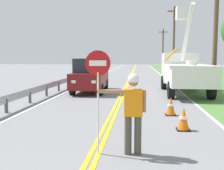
# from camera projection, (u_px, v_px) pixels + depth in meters

# --- Properties ---
(centerline_yellow_left) EXTENTS (0.11, 110.00, 0.01)m
(centerline_yellow_left) POSITION_uv_depth(u_px,v_px,m) (126.00, 85.00, 21.33)
(centerline_yellow_left) COLOR yellow
(centerline_yellow_left) RESTS_ON ground
(centerline_yellow_right) EXTENTS (0.11, 110.00, 0.01)m
(centerline_yellow_right) POSITION_uv_depth(u_px,v_px,m) (128.00, 85.00, 21.31)
(centerline_yellow_right) COLOR yellow
(centerline_yellow_right) RESTS_ON ground
(edge_line_right) EXTENTS (0.12, 110.00, 0.01)m
(edge_line_right) POSITION_uv_depth(u_px,v_px,m) (173.00, 85.00, 20.96)
(edge_line_right) COLOR silver
(edge_line_right) RESTS_ON ground
(edge_line_left) EXTENTS (0.12, 110.00, 0.01)m
(edge_line_left) POSITION_uv_depth(u_px,v_px,m) (83.00, 84.00, 21.69)
(edge_line_left) COLOR silver
(edge_line_left) RESTS_ON ground
(flagger_worker) EXTENTS (1.09, 0.27, 1.83)m
(flagger_worker) POSITION_uv_depth(u_px,v_px,m) (133.00, 109.00, 5.94)
(flagger_worker) COLOR #474238
(flagger_worker) RESTS_ON ground
(stop_sign_paddle) EXTENTS (0.56, 0.04, 2.33)m
(stop_sign_paddle) POSITION_uv_depth(u_px,v_px,m) (98.00, 79.00, 5.89)
(stop_sign_paddle) COLOR silver
(stop_sign_paddle) RESTS_ON ground
(utility_bucket_truck) EXTENTS (2.67, 6.81, 5.32)m
(utility_bucket_truck) POSITION_uv_depth(u_px,v_px,m) (184.00, 70.00, 16.42)
(utility_bucket_truck) COLOR white
(utility_bucket_truck) RESTS_ON ground
(oncoming_suv_nearest) EXTENTS (2.00, 4.65, 2.10)m
(oncoming_suv_nearest) POSITION_uv_depth(u_px,v_px,m) (90.00, 75.00, 16.78)
(oncoming_suv_nearest) COLOR maroon
(oncoming_suv_nearest) RESTS_ON ground
(utility_pole_near) EXTENTS (1.80, 0.28, 7.83)m
(utility_pole_near) POSITION_uv_depth(u_px,v_px,m) (216.00, 26.00, 16.74)
(utility_pole_near) COLOR brown
(utility_pole_near) RESTS_ON ground
(utility_pole_mid) EXTENTS (1.80, 0.28, 8.83)m
(utility_pole_mid) POSITION_uv_depth(u_px,v_px,m) (174.00, 39.00, 35.62)
(utility_pole_mid) COLOR brown
(utility_pole_mid) RESTS_ON ground
(utility_pole_far) EXTENTS (1.80, 0.28, 7.82)m
(utility_pole_far) POSITION_uv_depth(u_px,v_px,m) (163.00, 48.00, 54.15)
(utility_pole_far) COLOR brown
(utility_pole_far) RESTS_ON ground
(traffic_cone_lead) EXTENTS (0.40, 0.40, 0.70)m
(traffic_cone_lead) POSITION_uv_depth(u_px,v_px,m) (183.00, 119.00, 8.00)
(traffic_cone_lead) COLOR orange
(traffic_cone_lead) RESTS_ON ground
(traffic_cone_mid) EXTENTS (0.40, 0.40, 0.70)m
(traffic_cone_mid) POSITION_uv_depth(u_px,v_px,m) (171.00, 106.00, 10.07)
(traffic_cone_mid) COLOR orange
(traffic_cone_mid) RESTS_ON ground
(guardrail_left_shoulder) EXTENTS (0.10, 32.00, 0.71)m
(guardrail_left_shoulder) POSITION_uv_depth(u_px,v_px,m) (64.00, 81.00, 18.38)
(guardrail_left_shoulder) COLOR #9EA0A3
(guardrail_left_shoulder) RESTS_ON ground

